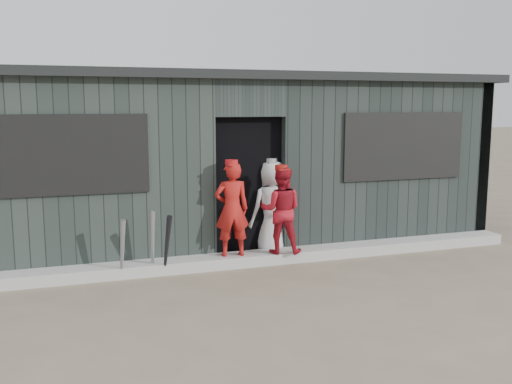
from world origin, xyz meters
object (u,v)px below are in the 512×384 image
object	(u,v)px
player_red_right	(281,210)
dugout	(222,159)
bat_left	(122,250)
bat_right	(167,246)
player_grey_back	(271,208)
bat_mid	(153,243)
player_red_left	(232,209)

from	to	relation	value
player_red_right	dugout	bearing A→B (deg)	-56.62
player_red_right	bat_left	bearing A→B (deg)	25.91
bat_left	bat_right	world-z (taller)	bat_right
bat_right	player_grey_back	xyz separation A→B (m)	(1.61, 0.61, 0.28)
player_red_right	player_grey_back	distance (m)	0.44
bat_right	player_red_right	bearing A→B (deg)	6.18
dugout	bat_right	bearing A→B (deg)	-122.97
bat_mid	player_grey_back	distance (m)	1.84
player_red_right	dugout	world-z (taller)	dugout
bat_mid	dugout	world-z (taller)	dugout
bat_right	bat_mid	bearing A→B (deg)	129.03
player_red_left	dugout	world-z (taller)	dugout
bat_mid	bat_right	xyz separation A→B (m)	(0.15, -0.19, -0.01)
bat_mid	player_red_right	size ratio (longest dim) A/B	0.71
player_red_left	bat_mid	bearing A→B (deg)	7.56
bat_left	player_red_left	world-z (taller)	player_red_left
player_grey_back	player_red_right	bearing A→B (deg)	67.19
player_red_right	player_grey_back	size ratio (longest dim) A/B	0.85
bat_mid	player_red_right	bearing A→B (deg)	-0.41
bat_right	player_red_left	distance (m)	1.02
dugout	player_red_left	bearing A→B (deg)	-101.28
bat_right	player_red_right	xyz separation A→B (m)	(1.60, 0.17, 0.33)
player_grey_back	dugout	distance (m)	1.50
bat_right	dugout	xyz separation A→B (m)	(1.26, 1.94, 0.87)
bat_mid	dugout	bearing A→B (deg)	51.25
bat_left	bat_right	distance (m)	0.55
bat_left	bat_mid	world-z (taller)	bat_mid
bat_right	player_red_left	world-z (taller)	player_red_left
player_red_left	player_red_right	bearing A→B (deg)	178.71
player_red_left	bat_right	bearing A→B (deg)	19.27
player_grey_back	player_red_left	bearing A→B (deg)	7.59
bat_mid	dugout	distance (m)	2.41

